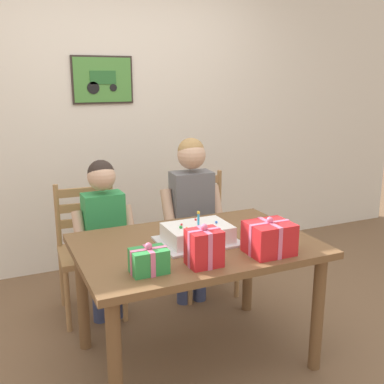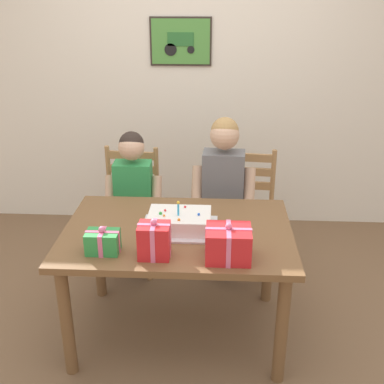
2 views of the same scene
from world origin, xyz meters
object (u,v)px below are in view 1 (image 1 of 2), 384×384
at_px(gift_box_red_large, 204,248).
at_px(gift_box_beside_cake, 269,238).
at_px(gift_box_corner_small, 149,261).
at_px(child_younger, 104,226).
at_px(chair_left, 90,249).
at_px(child_older, 192,205).
at_px(birthday_cake, 198,234).
at_px(chair_right, 203,232).
at_px(dining_table, 196,259).

height_order(gift_box_red_large, gift_box_beside_cake, gift_box_red_large).
bearing_deg(gift_box_corner_small, child_younger, 89.72).
xyz_separation_m(chair_left, child_younger, (0.07, -0.17, 0.22)).
xyz_separation_m(gift_box_red_large, child_younger, (-0.27, 0.96, -0.14)).
bearing_deg(child_older, birthday_cake, -111.50).
height_order(birthday_cake, child_younger, child_younger).
distance_m(chair_left, chair_right, 0.89).
bearing_deg(gift_box_corner_small, gift_box_beside_cake, -2.27).
xyz_separation_m(chair_left, chair_right, (0.89, -0.00, 0.00)).
distance_m(chair_left, child_younger, 0.29).
relative_size(dining_table, birthday_cake, 3.03).
bearing_deg(chair_left, chair_right, -0.01).
xyz_separation_m(dining_table, gift_box_corner_small, (-0.37, -0.28, 0.16)).
bearing_deg(gift_box_red_large, chair_right, 64.39).
bearing_deg(chair_right, dining_table, -118.40).
xyz_separation_m(dining_table, birthday_cake, (0.01, -0.00, 0.15)).
bearing_deg(dining_table, child_younger, 119.46).
distance_m(gift_box_red_large, child_older, 1.03).
relative_size(chair_left, chair_right, 1.00).
bearing_deg(gift_box_red_large, gift_box_beside_cake, 0.38).
distance_m(birthday_cake, chair_left, 1.00).
height_order(chair_left, chair_right, same).
bearing_deg(gift_box_red_large, birthday_cake, 70.67).
height_order(dining_table, gift_box_corner_small, gift_box_corner_small).
distance_m(dining_table, gift_box_beside_cake, 0.46).
bearing_deg(gift_box_corner_small, chair_right, 53.36).
height_order(gift_box_red_large, child_older, child_older).
bearing_deg(child_older, gift_box_corner_small, -124.64).
xyz_separation_m(gift_box_corner_small, chair_right, (0.82, 1.11, -0.33)).
xyz_separation_m(gift_box_red_large, child_older, (0.37, 0.96, -0.08)).
bearing_deg(child_older, dining_table, -112.37).
xyz_separation_m(birthday_cake, gift_box_beside_cake, (0.28, -0.30, 0.04)).
bearing_deg(birthday_cake, child_younger, 120.19).
height_order(gift_box_corner_small, chair_right, chair_right).
xyz_separation_m(birthday_cake, gift_box_corner_small, (-0.39, -0.28, 0.01)).
xyz_separation_m(gift_box_red_large, chair_right, (0.54, 1.13, -0.36)).
relative_size(birthday_cake, gift_box_red_large, 2.01).
bearing_deg(birthday_cake, dining_table, 176.99).
bearing_deg(chair_right, birthday_cake, -117.77).
relative_size(gift_box_red_large, gift_box_corner_small, 1.22).
bearing_deg(gift_box_beside_cake, chair_left, 122.77).
bearing_deg(birthday_cake, chair_left, 118.62).
bearing_deg(dining_table, gift_box_corner_small, -143.47).
relative_size(chair_left, child_older, 0.74).
bearing_deg(chair_right, gift_box_beside_cake, -98.06).
bearing_deg(gift_box_beside_cake, child_younger, 124.45).
relative_size(gift_box_beside_cake, child_older, 0.19).
bearing_deg(gift_box_red_large, chair_left, 106.92).
height_order(birthday_cake, chair_right, birthday_cake).
bearing_deg(chair_right, child_older, -135.75).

